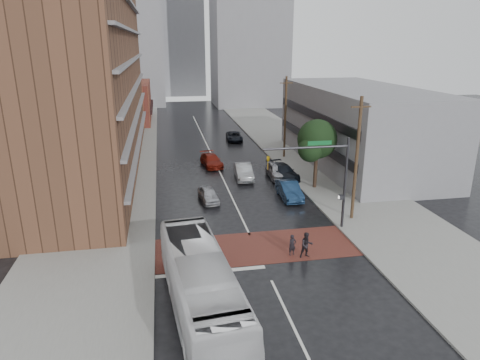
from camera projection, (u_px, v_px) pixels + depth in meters
name	position (u px, v px, depth m)	size (l,w,h in m)	color
ground	(257.00, 251.00, 29.76)	(160.00, 160.00, 0.00)	black
crosswalk	(256.00, 247.00, 30.22)	(14.00, 5.00, 0.02)	maroon
sidewalk_west	(118.00, 163.00, 51.16)	(9.00, 90.00, 0.15)	gray
sidewalk_east	(302.00, 154.00, 55.10)	(9.00, 90.00, 0.15)	gray
apartment_block	(82.00, 41.00, 45.51)	(10.00, 44.00, 28.00)	brown
storefront_west	(128.00, 102.00, 77.17)	(8.00, 16.00, 7.00)	brown
building_east	(358.00, 126.00, 49.92)	(11.00, 26.00, 9.00)	gray
distant_tower_west	(121.00, 32.00, 95.44)	(18.00, 16.00, 32.00)	gray
distant_tower_east	(249.00, 22.00, 94.00)	(16.00, 14.00, 36.00)	gray
distant_tower_center	(181.00, 49.00, 114.98)	(12.00, 10.00, 24.00)	gray
street_tree	(317.00, 142.00, 41.02)	(4.20, 4.10, 6.90)	#332319
signal_mast	(328.00, 171.00, 31.64)	(6.50, 0.30, 7.20)	#2D2D33
utility_pole_near	(357.00, 159.00, 33.43)	(1.60, 0.26, 10.00)	#473321
utility_pole_far	(285.00, 117.00, 52.15)	(1.60, 0.26, 10.00)	#473321
transit_bus	(201.00, 286.00, 22.28)	(2.89, 12.36, 3.44)	silver
pedestrian_a	(292.00, 245.00, 28.95)	(0.54, 0.36, 1.49)	black
pedestrian_b	(307.00, 245.00, 28.60)	(0.87, 0.68, 1.79)	black
car_travel_a	(208.00, 195.00, 38.79)	(1.53, 3.79, 1.29)	#A1A2A9
car_travel_b	(243.00, 172.00, 45.15)	(1.69, 4.86, 1.60)	#A5A9AD
car_travel_c	(211.00, 160.00, 49.83)	(1.95, 4.79, 1.39)	maroon
suv_travel	(234.00, 136.00, 62.71)	(2.17, 4.71, 1.31)	black
car_parked_near	(289.00, 190.00, 39.52)	(1.66, 4.75, 1.56)	#152B4A
car_parked_mid	(283.00, 172.00, 45.35)	(2.09, 5.13, 1.49)	black
car_parked_far	(277.00, 171.00, 45.47)	(1.86, 4.62, 1.57)	#96969C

